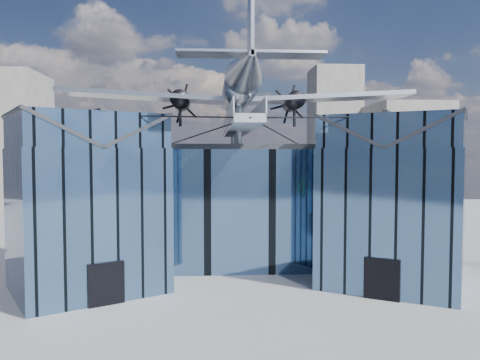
{
  "coord_description": "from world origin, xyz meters",
  "views": [
    {
      "loc": [
        -2.16,
        -32.71,
        9.02
      ],
      "look_at": [
        0.0,
        2.0,
        7.2
      ],
      "focal_mm": 35.0,
      "sensor_mm": 36.0,
      "label": 1
    }
  ],
  "objects": [
    {
      "name": "tree_side_e",
      "position": [
        22.44,
        14.99,
        4.02
      ],
      "size": [
        4.91,
        4.91,
        5.93
      ],
      "rotation": [
        0.0,
        0.0,
        -0.37
      ],
      "color": "#321E14",
      "rests_on": "ground"
    },
    {
      "name": "ground_plane",
      "position": [
        0.0,
        0.0,
        0.0
      ],
      "size": [
        120.0,
        120.0,
        0.0
      ],
      "primitive_type": "plane",
      "color": "gray"
    },
    {
      "name": "museum",
      "position": [
        0.0,
        5.82,
        5.54
      ],
      "size": [
        32.88,
        24.5,
        17.6
      ],
      "color": "#4A6D96",
      "rests_on": "ground"
    },
    {
      "name": "bg_towers",
      "position": [
        1.45,
        50.49,
        10.01
      ],
      "size": [
        77.0,
        24.5,
        26.0
      ],
      "color": "gray",
      "rests_on": "ground"
    }
  ]
}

